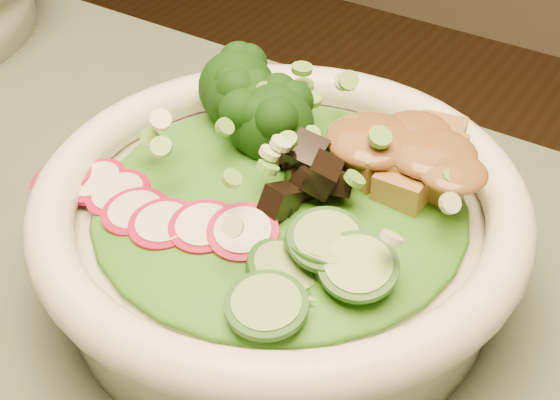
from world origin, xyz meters
The scene contains 9 objects.
salad_bowl centered at (0.06, 0.19, 0.79)m, with size 0.26×0.26×0.07m.
lettuce_bed centered at (0.06, 0.19, 0.81)m, with size 0.19×0.19×0.02m, color #2D6816.
broccoli_florets centered at (0.02, 0.23, 0.82)m, with size 0.08×0.07×0.04m, color black, non-canonical shape.
radish_slices centered at (0.02, 0.15, 0.81)m, with size 0.10×0.04×0.02m, color #A20C36, non-canonical shape.
cucumber_slices centered at (0.11, 0.15, 0.82)m, with size 0.07×0.07×0.03m, color #85AC5F, non-canonical shape.
mushroom_heap centered at (0.07, 0.20, 0.82)m, with size 0.07×0.07×0.04m, color black, non-canonical shape.
tofu_cubes centered at (0.11, 0.24, 0.82)m, with size 0.09×0.06×0.03m, color olive, non-canonical shape.
peanut_sauce centered at (0.11, 0.24, 0.83)m, with size 0.07×0.05×0.02m, color brown.
scallion_garnish centered at (0.06, 0.19, 0.83)m, with size 0.18×0.18×0.02m, color #64AA3C, non-canonical shape.
Camera 1 is at (0.23, -0.07, 1.06)m, focal length 50.00 mm.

